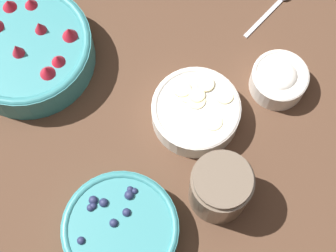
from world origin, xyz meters
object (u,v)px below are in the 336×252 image
object	(u,v)px
bowl_bananas	(196,111)
bowl_blueberries	(121,230)
bowl_cream	(279,79)
jar_chocolate	(220,188)
bowl_strawberries	(26,49)

from	to	relation	value
bowl_bananas	bowl_blueberries	bearing A→B (deg)	50.54
bowl_cream	jar_chocolate	xyz separation A→B (m)	(0.14, 0.18, 0.02)
bowl_cream	jar_chocolate	world-z (taller)	jar_chocolate
bowl_bananas	jar_chocolate	world-z (taller)	jar_chocolate
bowl_blueberries	bowl_bananas	bearing A→B (deg)	-129.46
bowl_bananas	bowl_cream	bearing A→B (deg)	-166.05
bowl_blueberries	jar_chocolate	bearing A→B (deg)	-166.47
bowl_blueberries	bowl_bananas	distance (m)	0.24
bowl_strawberries	bowl_bananas	bearing A→B (deg)	150.85
bowl_strawberries	bowl_blueberries	size ratio (longest dim) A/B	1.28
jar_chocolate	bowl_bananas	bearing A→B (deg)	-84.31
bowl_strawberries	bowl_blueberries	world-z (taller)	bowl_strawberries
bowl_bananas	jar_chocolate	bearing A→B (deg)	95.69
bowl_cream	bowl_strawberries	bearing A→B (deg)	-15.14
bowl_bananas	bowl_cream	distance (m)	0.16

